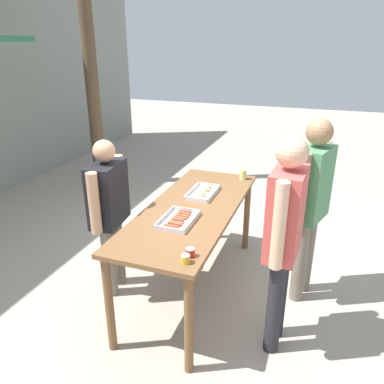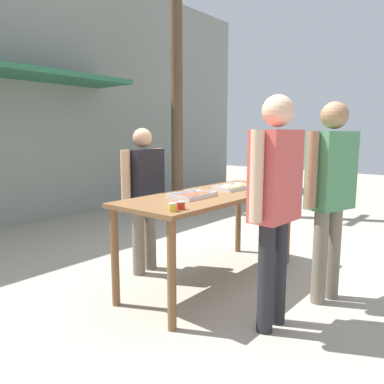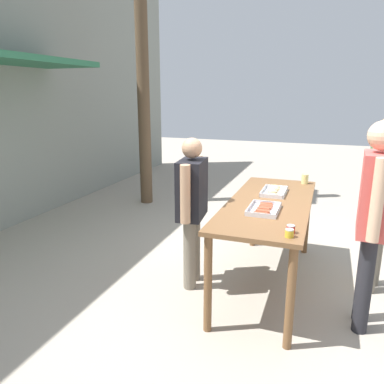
{
  "view_description": "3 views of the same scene",
  "coord_description": "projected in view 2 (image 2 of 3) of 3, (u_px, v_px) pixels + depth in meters",
  "views": [
    {
      "loc": [
        -3.02,
        -1.1,
        2.36
      ],
      "look_at": [
        0.0,
        0.0,
        1.07
      ],
      "focal_mm": 35.0,
      "sensor_mm": 36.0,
      "label": 1
    },
    {
      "loc": [
        -2.97,
        -2.17,
        1.5
      ],
      "look_at": [
        -0.34,
        0.0,
        0.97
      ],
      "focal_mm": 35.0,
      "sensor_mm": 36.0,
      "label": 2
    },
    {
      "loc": [
        -3.68,
        -0.5,
        1.98
      ],
      "look_at": [
        -0.26,
        0.74,
        1.01
      ],
      "focal_mm": 35.0,
      "sensor_mm": 36.0,
      "label": 3
    }
  ],
  "objects": [
    {
      "name": "condiment_jar_ketchup",
      "position": [
        181.0,
        206.0,
        2.9
      ],
      "size": [
        0.07,
        0.07,
        0.06
      ],
      "color": "#B22319",
      "rests_on": "serving_table"
    },
    {
      "name": "food_tray_buns",
      "position": [
        232.0,
        187.0,
        3.97
      ],
      "size": [
        0.44,
        0.25,
        0.06
      ],
      "color": "silver",
      "rests_on": "serving_table"
    },
    {
      "name": "person_customer_with_cup",
      "position": [
        331.0,
        185.0,
        3.25
      ],
      "size": [
        0.58,
        0.34,
        1.77
      ],
      "rotation": [
        0.0,
        0.0,
        2.84
      ],
      "color": "#756B5B",
      "rests_on": "ground"
    },
    {
      "name": "food_tray_sausages",
      "position": [
        192.0,
        196.0,
        3.46
      ],
      "size": [
        0.42,
        0.27,
        0.04
      ],
      "color": "silver",
      "rests_on": "serving_table"
    },
    {
      "name": "person_server_behind_table",
      "position": [
        143.0,
        189.0,
        3.99
      ],
      "size": [
        0.63,
        0.29,
        1.56
      ],
      "rotation": [
        0.0,
        0.0,
        0.11
      ],
      "color": "#756B5B",
      "rests_on": "ground"
    },
    {
      "name": "serving_table",
      "position": [
        214.0,
        204.0,
        3.73
      ],
      "size": [
        2.11,
        0.8,
        0.92
      ],
      "color": "brown",
      "rests_on": "ground"
    },
    {
      "name": "ground_plane",
      "position": [
        213.0,
        281.0,
        3.86
      ],
      "size": [
        24.0,
        24.0,
        0.0
      ],
      "primitive_type": "plane",
      "color": "#A39989"
    },
    {
      "name": "utility_pole",
      "position": [
        176.0,
        41.0,
        6.8
      ],
      "size": [
        1.1,
        0.22,
        6.17
      ],
      "color": "brown",
      "rests_on": "ground"
    },
    {
      "name": "building_facade_back",
      "position": [
        15.0,
        86.0,
        6.01
      ],
      "size": [
        12.0,
        1.11,
        4.5
      ],
      "color": "gray",
      "rests_on": "ground"
    },
    {
      "name": "condiment_jar_mustard",
      "position": [
        173.0,
        207.0,
        2.83
      ],
      "size": [
        0.07,
        0.07,
        0.06
      ],
      "color": "gold",
      "rests_on": "serving_table"
    },
    {
      "name": "person_customer_holding_hotdog",
      "position": [
        275.0,
        193.0,
        2.78
      ],
      "size": [
        0.6,
        0.25,
        1.78
      ],
      "rotation": [
        0.0,
        0.0,
        3.08
      ],
      "color": "#232328",
      "rests_on": "ground"
    },
    {
      "name": "beer_cup",
      "position": [
        282.0,
        181.0,
        4.23
      ],
      "size": [
        0.08,
        0.08,
        0.11
      ],
      "color": "#DBC67A",
      "rests_on": "serving_table"
    }
  ]
}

